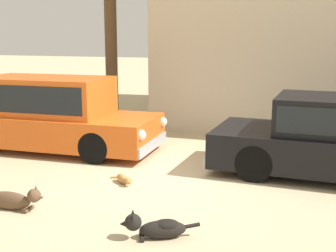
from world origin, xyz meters
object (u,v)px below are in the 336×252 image
Objects in this scene: parked_sedan_nearest at (49,112)px; stray_dog_spotted at (15,199)px; stray_cat at (123,179)px; stray_dog_tan at (156,227)px; parked_sedan_second at (334,137)px.

parked_sedan_nearest is 4.35× the size of stray_dog_spotted.
parked_sedan_nearest is 8.97× the size of stray_cat.
parked_sedan_nearest is 3.59m from stray_dog_spotted.
stray_cat is at bearing -79.31° from stray_dog_tan.
parked_sedan_nearest is 1.10× the size of parked_sedan_second.
parked_sedan_nearest is at bearing 111.92° from stray_dog_spotted.
parked_sedan_nearest is at bearing -66.76° from stray_dog_tan.
parked_sedan_second is (5.79, -0.04, -0.12)m from parked_sedan_nearest.
stray_dog_spotted reaches higher than stray_cat.
parked_sedan_second reaches higher than stray_cat.
parked_sedan_nearest reaches higher than parked_sedan_second.
stray_dog_spotted is (1.52, -3.18, -0.66)m from parked_sedan_nearest.
stray_cat is (2.49, -1.63, -0.73)m from parked_sedan_nearest.
parked_sedan_second is 4.68× the size of stray_dog_tan.
parked_sedan_nearest is 3.07m from stray_cat.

